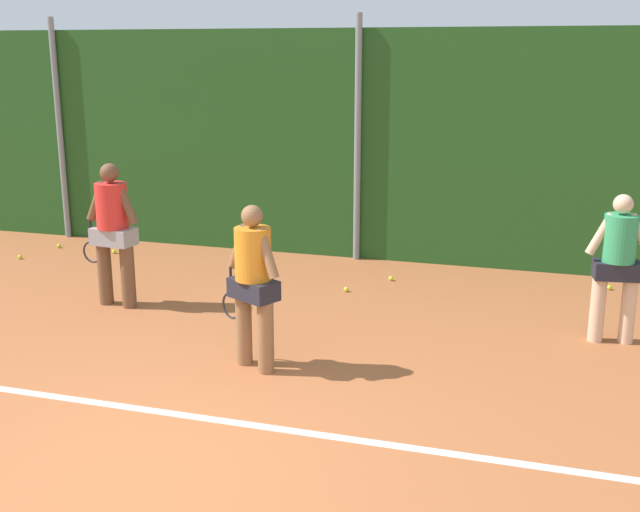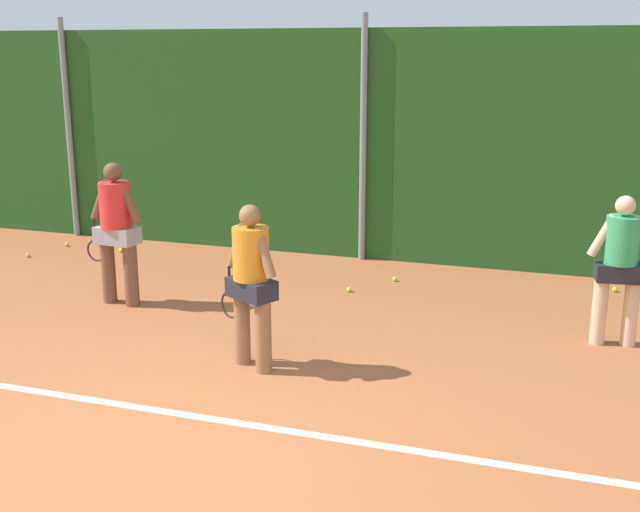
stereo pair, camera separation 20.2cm
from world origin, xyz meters
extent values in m
plane|color=#A85B33|center=(0.00, 2.01, 0.00)|extent=(27.34, 27.34, 0.00)
cube|color=#23511E|center=(0.00, 6.82, 1.72)|extent=(17.77, 0.25, 3.44)
cylinder|color=gray|center=(-5.13, 6.64, 1.82)|extent=(0.10, 0.10, 3.64)
cylinder|color=gray|center=(0.00, 6.64, 1.82)|extent=(0.10, 0.10, 3.64)
cube|color=white|center=(0.00, 1.00, 0.00)|extent=(12.99, 0.10, 0.01)
cylinder|color=#8C603D|center=(0.22, 2.12, 0.37)|extent=(0.16, 0.16, 0.74)
cylinder|color=#8C603D|center=(-0.07, 2.27, 0.37)|extent=(0.16, 0.16, 0.74)
cube|color=#23232D|center=(0.08, 2.20, 0.83)|extent=(0.57, 0.48, 0.20)
cylinder|color=orange|center=(0.08, 2.20, 1.19)|extent=(0.36, 0.36, 0.52)
sphere|color=#8C603D|center=(0.08, 2.20, 1.57)|extent=(0.21, 0.21, 0.21)
cylinder|color=#8C603D|center=(0.26, 2.10, 1.23)|extent=(0.28, 0.19, 0.50)
cylinder|color=#8C603D|center=(-0.10, 2.29, 1.23)|extent=(0.28, 0.19, 0.50)
cylinder|color=black|center=(-0.20, 2.28, 0.88)|extent=(0.03, 0.03, 0.28)
torus|color=#26262B|center=(-0.20, 2.28, 0.61)|extent=(0.26, 0.15, 0.28)
cylinder|color=brown|center=(-2.15, 3.55, 0.39)|extent=(0.18, 0.18, 0.79)
cylinder|color=brown|center=(-2.49, 3.59, 0.39)|extent=(0.18, 0.18, 0.79)
cube|color=#99999E|center=(-2.32, 3.57, 0.89)|extent=(0.55, 0.36, 0.21)
cylinder|color=red|center=(-2.32, 3.57, 1.28)|extent=(0.39, 0.39, 0.56)
sphere|color=brown|center=(-2.32, 3.57, 1.68)|extent=(0.23, 0.23, 0.23)
cylinder|color=brown|center=(-2.10, 3.55, 1.32)|extent=(0.32, 0.13, 0.52)
cylinder|color=brown|center=(-2.54, 3.60, 1.32)|extent=(0.32, 0.13, 0.52)
cylinder|color=black|center=(-2.63, 3.55, 0.94)|extent=(0.03, 0.03, 0.28)
torus|color=#26262B|center=(-2.63, 3.55, 0.67)|extent=(0.28, 0.05, 0.28)
cylinder|color=beige|center=(3.72, 4.04, 0.36)|extent=(0.16, 0.16, 0.72)
cylinder|color=beige|center=(3.40, 4.00, 0.36)|extent=(0.16, 0.16, 0.72)
cube|color=#23232D|center=(3.56, 4.02, 0.82)|extent=(0.52, 0.35, 0.19)
cylinder|color=#339E60|center=(3.56, 4.02, 1.17)|extent=(0.35, 0.35, 0.51)
sphere|color=beige|center=(3.56, 4.02, 1.55)|extent=(0.21, 0.21, 0.21)
cylinder|color=beige|center=(3.36, 3.99, 1.21)|extent=(0.29, 0.12, 0.48)
sphere|color=#CCDB33|center=(-3.75, 5.84, 0.03)|extent=(0.07, 0.07, 0.07)
sphere|color=#CCDB33|center=(0.29, 4.95, 0.03)|extent=(0.07, 0.07, 0.07)
sphere|color=#CCDB33|center=(-4.96, 5.12, 0.03)|extent=(0.07, 0.07, 0.07)
sphere|color=#CCDB33|center=(3.66, 6.06, 0.03)|extent=(0.07, 0.07, 0.07)
sphere|color=#CCDB33|center=(0.76, 5.63, 0.03)|extent=(0.07, 0.07, 0.07)
sphere|color=#CCDB33|center=(-4.81, 5.90, 0.03)|extent=(0.07, 0.07, 0.07)
camera|label=1|loc=(2.86, -4.70, 3.13)|focal=44.01mm
camera|label=2|loc=(3.05, -4.64, 3.13)|focal=44.01mm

